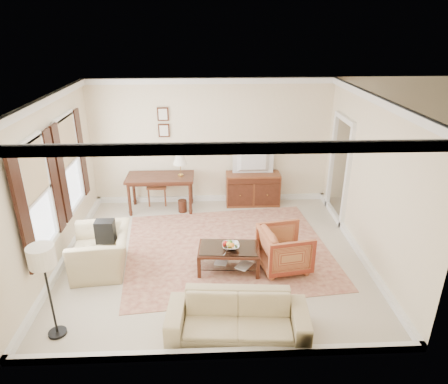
{
  "coord_description": "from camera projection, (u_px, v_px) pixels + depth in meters",
  "views": [
    {
      "loc": [
        -0.09,
        -6.38,
        4.04
      ],
      "look_at": [
        0.2,
        0.3,
        1.15
      ],
      "focal_mm": 32.0,
      "sensor_mm": 36.0,
      "label": 1
    }
  ],
  "objects": [
    {
      "name": "room_shell",
      "position": [
        213.0,
        125.0,
        6.48
      ],
      "size": [
        5.51,
        5.01,
        2.91
      ],
      "color": "beige",
      "rests_on": "ground"
    },
    {
      "name": "annex_bedroom",
      "position": [
        422.0,
        207.0,
        8.56
      ],
      "size": [
        3.0,
        2.7,
        2.9
      ],
      "color": "beige",
      "rests_on": "ground"
    },
    {
      "name": "window_front",
      "position": [
        37.0,
        197.0,
        6.09
      ],
      "size": [
        0.12,
        1.56,
        1.8
      ],
      "primitive_type": null,
      "color": "#CCB284",
      "rests_on": "room_shell"
    },
    {
      "name": "window_rear",
      "position": [
        70.0,
        163.0,
        7.56
      ],
      "size": [
        0.12,
        1.56,
        1.8
      ],
      "primitive_type": null,
      "color": "#CCB284",
      "rests_on": "room_shell"
    },
    {
      "name": "doorway",
      "position": [
        339.0,
        171.0,
        8.52
      ],
      "size": [
        0.1,
        1.12,
        2.25
      ],
      "primitive_type": null,
      "color": "white",
      "rests_on": "room_shell"
    },
    {
      "name": "rug",
      "position": [
        228.0,
        249.0,
        7.64
      ],
      "size": [
        4.09,
        3.61,
        0.01
      ],
      "primitive_type": "cube",
      "rotation": [
        0.0,
        0.0,
        0.1
      ],
      "color": "maroon",
      "rests_on": "room_shell"
    },
    {
      "name": "writing_desk",
      "position": [
        160.0,
        181.0,
        8.98
      ],
      "size": [
        1.5,
        0.75,
        0.82
      ],
      "color": "#462014",
      "rests_on": "room_shell"
    },
    {
      "name": "desk_chair",
      "position": [
        157.0,
        183.0,
        9.37
      ],
      "size": [
        0.45,
        0.45,
        1.05
      ],
      "primitive_type": null,
      "rotation": [
        0.0,
        0.0,
        0.01
      ],
      "color": "brown",
      "rests_on": "room_shell"
    },
    {
      "name": "desk_lamp",
      "position": [
        180.0,
        165.0,
        8.86
      ],
      "size": [
        0.32,
        0.32,
        0.5
      ],
      "primitive_type": null,
      "color": "silver",
      "rests_on": "writing_desk"
    },
    {
      "name": "framed_prints",
      "position": [
        163.0,
        122.0,
        8.91
      ],
      "size": [
        0.25,
        0.04,
        0.68
      ],
      "primitive_type": null,
      "color": "#462014",
      "rests_on": "room_shell"
    },
    {
      "name": "sideboard",
      "position": [
        253.0,
        189.0,
        9.39
      ],
      "size": [
        1.25,
        0.48,
        0.77
      ],
      "primitive_type": "cube",
      "color": "brown",
      "rests_on": "room_shell"
    },
    {
      "name": "tv",
      "position": [
        254.0,
        155.0,
        9.04
      ],
      "size": [
        0.9,
        0.52,
        0.12
      ],
      "primitive_type": "imported",
      "rotation": [
        0.0,
        0.0,
        3.14
      ],
      "color": "black",
      "rests_on": "sideboard"
    },
    {
      "name": "coffee_table",
      "position": [
        229.0,
        253.0,
        6.9
      ],
      "size": [
        1.09,
        0.69,
        0.45
      ],
      "rotation": [
        0.0,
        0.0,
        -0.08
      ],
      "color": "#462014",
      "rests_on": "room_shell"
    },
    {
      "name": "fruit_bowl",
      "position": [
        231.0,
        245.0,
        6.81
      ],
      "size": [
        0.42,
        0.42,
        0.1
      ],
      "primitive_type": "imported",
      "color": "silver",
      "rests_on": "coffee_table"
    },
    {
      "name": "book_a",
      "position": [
        216.0,
        260.0,
        6.98
      ],
      "size": [
        0.28,
        0.11,
        0.38
      ],
      "primitive_type": "imported",
      "rotation": [
        0.0,
        0.0,
        -0.28
      ],
      "color": "brown",
      "rests_on": "coffee_table"
    },
    {
      "name": "book_b",
      "position": [
        239.0,
        264.0,
        6.89
      ],
      "size": [
        0.24,
        0.19,
        0.38
      ],
      "primitive_type": "imported",
      "rotation": [
        0.0,
        0.0,
        -0.64
      ],
      "color": "brown",
      "rests_on": "coffee_table"
    },
    {
      "name": "striped_armchair",
      "position": [
        285.0,
        247.0,
        6.92
      ],
      "size": [
        0.89,
        0.93,
        0.83
      ],
      "primitive_type": "imported",
      "rotation": [
        0.0,
        0.0,
        1.74
      ],
      "color": "maroon",
      "rests_on": "room_shell"
    },
    {
      "name": "club_armchair",
      "position": [
        100.0,
        245.0,
        6.85
      ],
      "size": [
        0.84,
        1.18,
        0.97
      ],
      "primitive_type": "imported",
      "rotation": [
        0.0,
        0.0,
        -1.46
      ],
      "color": "tan",
      "rests_on": "room_shell"
    },
    {
      "name": "backpack",
      "position": [
        105.0,
        230.0,
        6.84
      ],
      "size": [
        0.24,
        0.33,
        0.4
      ],
      "primitive_type": "cube",
      "rotation": [
        0.0,
        0.0,
        -1.52
      ],
      "color": "black",
      "rests_on": "club_armchair"
    },
    {
      "name": "sofa",
      "position": [
        238.0,
        311.0,
        5.45
      ],
      "size": [
        1.98,
        0.71,
        0.76
      ],
      "primitive_type": "imported",
      "rotation": [
        0.0,
        0.0,
        -0.07
      ],
      "color": "tan",
      "rests_on": "room_shell"
    },
    {
      "name": "floor_lamp",
      "position": [
        43.0,
        263.0,
        5.12
      ],
      "size": [
        0.35,
        0.35,
        1.41
      ],
      "color": "black",
      "rests_on": "room_shell"
    }
  ]
}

